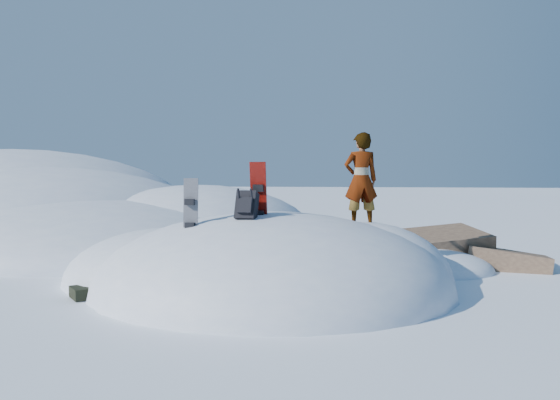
# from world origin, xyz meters

# --- Properties ---
(ground) EXTENTS (120.00, 120.00, 0.00)m
(ground) POSITION_xyz_m (0.00, 0.00, 0.00)
(ground) COLOR white
(ground) RESTS_ON ground
(snow_mound) EXTENTS (8.00, 6.00, 3.00)m
(snow_mound) POSITION_xyz_m (-0.17, 0.24, 0.00)
(snow_mound) COLOR silver
(snow_mound) RESTS_ON ground
(snow_ridge) EXTENTS (21.50, 18.50, 6.40)m
(snow_ridge) POSITION_xyz_m (-10.43, 9.85, 0.00)
(snow_ridge) COLOR silver
(snow_ridge) RESTS_ON ground
(rock_outcrop) EXTENTS (4.68, 4.41, 1.68)m
(rock_outcrop) POSITION_xyz_m (3.72, 3.01, 0.01)
(rock_outcrop) COLOR #7A6146
(rock_outcrop) RESTS_ON ground
(snowboard_red) EXTENTS (0.32, 0.28, 1.62)m
(snowboard_red) POSITION_xyz_m (-0.19, -0.31, 1.67)
(snowboard_red) COLOR #B11209
(snowboard_red) RESTS_ON snow_mound
(snowboard_dark) EXTENTS (0.26, 0.17, 1.41)m
(snowboard_dark) POSITION_xyz_m (-1.34, -0.87, 1.48)
(snowboard_dark) COLOR black
(snowboard_dark) RESTS_ON snow_mound
(backpack) EXTENTS (0.41, 0.51, 0.62)m
(backpack) POSITION_xyz_m (-0.35, -0.69, 1.67)
(backpack) COLOR black
(backpack) RESTS_ON snow_mound
(gear_pile) EXTENTS (0.99, 0.86, 0.26)m
(gear_pile) POSITION_xyz_m (-3.07, -0.99, 0.13)
(gear_pile) COLOR black
(gear_pile) RESTS_ON ground
(person) EXTENTS (0.80, 0.63, 1.93)m
(person) POSITION_xyz_m (1.73, 0.91, 2.11)
(person) COLOR slate
(person) RESTS_ON snow_mound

